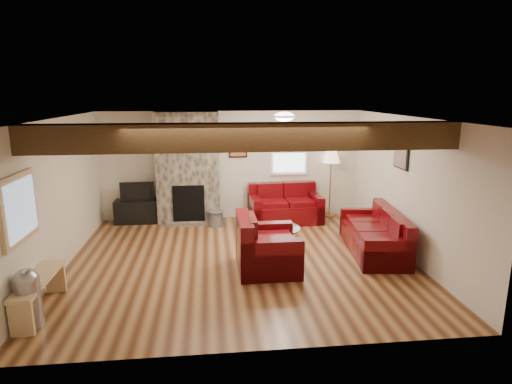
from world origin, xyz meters
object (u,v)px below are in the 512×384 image
at_px(coffee_table, 279,238).
at_px(loveseat, 285,204).
at_px(sofa_three, 374,232).
at_px(floor_lamp, 331,160).
at_px(television, 138,191).
at_px(tv_cabinet, 139,211).
at_px(armchair_red, 268,243).

bearing_deg(coffee_table, loveseat, 75.87).
xyz_separation_m(sofa_three, floor_lamp, (-0.16, 2.40, 0.97)).
xyz_separation_m(sofa_three, television, (-4.62, 2.38, 0.35)).
bearing_deg(loveseat, tv_cabinet, 171.30).
relative_size(loveseat, television, 2.14).
relative_size(coffee_table, television, 1.11).
bearing_deg(tv_cabinet, television, 0.00).
bearing_deg(sofa_three, floor_lamp, -169.81).
height_order(coffee_table, tv_cabinet, tv_cabinet).
height_order(television, floor_lamp, floor_lamp).
bearing_deg(television, sofa_three, -27.19).
xyz_separation_m(armchair_red, tv_cabinet, (-2.56, 2.96, -0.20)).
relative_size(sofa_three, coffee_table, 2.46).
bearing_deg(armchair_red, tv_cabinet, 40.71).
bearing_deg(armchair_red, loveseat, -16.32).
bearing_deg(coffee_table, tv_cabinet, 145.72).
distance_m(armchair_red, floor_lamp, 3.65).
distance_m(loveseat, armchair_red, 2.76).
relative_size(armchair_red, floor_lamp, 0.71).
distance_m(tv_cabinet, television, 0.48).
bearing_deg(loveseat, television, 171.30).
height_order(tv_cabinet, floor_lamp, floor_lamp).
distance_m(armchair_red, television, 3.92).
bearing_deg(coffee_table, sofa_three, -12.93).
height_order(loveseat, television, television).
relative_size(armchair_red, coffee_table, 1.37).
xyz_separation_m(armchair_red, coffee_table, (0.34, 0.97, -0.26)).
distance_m(loveseat, floor_lamp, 1.51).
bearing_deg(sofa_three, loveseat, -141.65).
xyz_separation_m(coffee_table, floor_lamp, (1.56, 2.00, 1.16)).
relative_size(loveseat, armchair_red, 1.41).
height_order(armchair_red, coffee_table, armchair_red).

